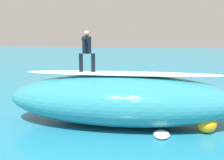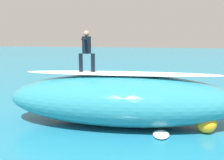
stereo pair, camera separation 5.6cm
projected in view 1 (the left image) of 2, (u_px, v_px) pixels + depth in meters
The scene contains 11 objects.
ground_plane at pixel (117, 106), 12.87m from camera, with size 120.00×120.00×0.00m, color teal.
wave_crest at pixel (122, 99), 10.20m from camera, with size 9.08×3.18×1.99m, color teal.
wave_foam_lip at pixel (122, 73), 10.02m from camera, with size 7.71×1.11×0.08m, color white.
surfboard_riding at pixel (87, 73), 10.20m from camera, with size 2.22×0.52×0.08m, color #33B2D1.
surfer_riding at pixel (87, 48), 10.04m from camera, with size 0.63×1.52×1.60m.
surfboard_paddling at pixel (130, 101), 13.75m from camera, with size 2.16×0.52×0.06m, color #EAE5C6.
surfer_paddling at pixel (132, 98), 13.82m from camera, with size 1.21×1.58×0.32m.
buoy_marker at pixel (206, 122), 9.37m from camera, with size 0.75×0.75×1.27m.
foam_patch_near at pixel (116, 104), 13.10m from camera, with size 0.66×0.64×0.08m, color white.
foam_patch_mid at pixel (161, 134), 9.07m from camera, with size 0.84×0.56×0.15m, color white.
foam_patch_far at pixel (130, 94), 15.25m from camera, with size 0.82×0.62×0.18m, color white.
Camera 1 is at (-1.93, 12.31, 3.50)m, focal length 41.69 mm.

